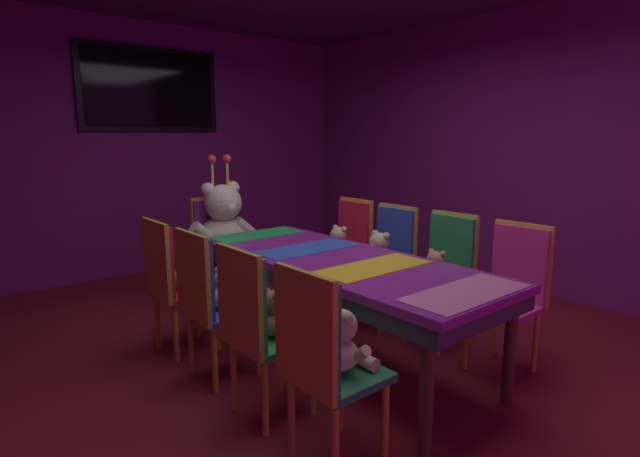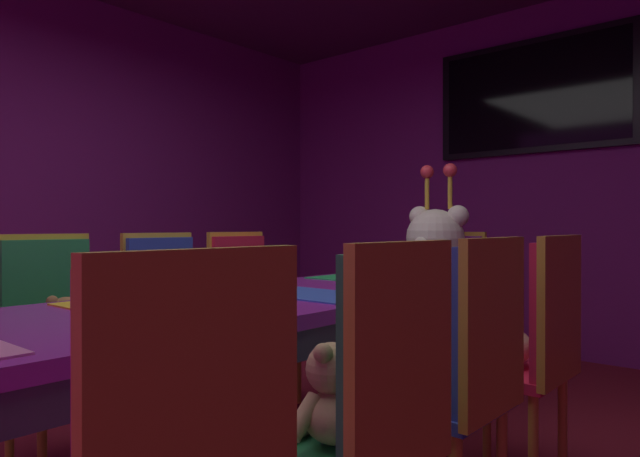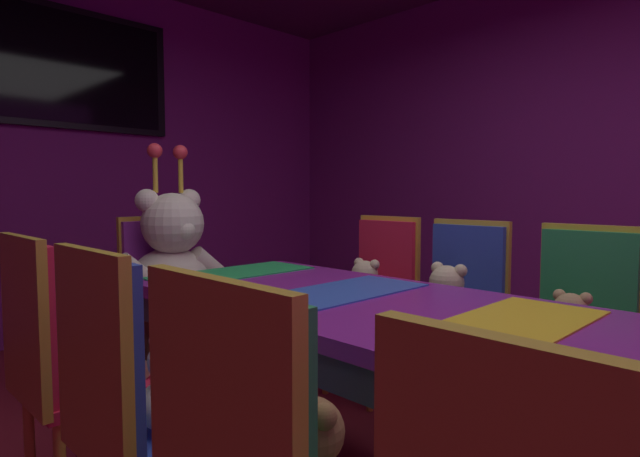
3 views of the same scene
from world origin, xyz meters
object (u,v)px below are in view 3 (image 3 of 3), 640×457
(teddy_left_3, at_px, (96,341))
(throne_chair, at_px, (160,284))
(chair_right_3, at_px, (380,285))
(wall_tv, at_px, (66,68))
(chair_left_2, at_px, (124,395))
(teddy_right_2, at_px, (446,303))
(teddy_right_3, at_px, (364,290))
(chair_right_2, at_px, (462,299))
(chair_right_1, at_px, (582,318))
(king_teddy_bear, at_px, (174,259))
(chair_left_3, at_px, (52,350))
(teddy_left_2, at_px, (174,388))
(teddy_right_1, at_px, (570,330))
(banquet_table, at_px, (410,333))

(teddy_left_3, xyz_separation_m, throne_chair, (0.71, 0.89, -0.00))
(chair_right_3, height_order, wall_tv, wall_tv)
(chair_left_2, height_order, teddy_right_2, chair_left_2)
(teddy_right_3, bearing_deg, chair_left_2, 18.13)
(chair_right_2, xyz_separation_m, teddy_right_2, (-0.15, 0.00, 0.00))
(chair_right_1, xyz_separation_m, chair_right_2, (-0.02, 0.55, 0.00))
(teddy_right_3, distance_m, wall_tv, 2.81)
(chair_left_2, bearing_deg, teddy_right_3, 18.13)
(chair_left_2, height_order, chair_right_1, same)
(king_teddy_bear, relative_size, wall_tv, 0.59)
(teddy_left_3, height_order, chair_right_1, chair_right_1)
(wall_tv, bearing_deg, throne_chair, -90.00)
(king_teddy_bear, bearing_deg, chair_right_3, 49.61)
(wall_tv, bearing_deg, chair_left_3, -110.61)
(chair_left_2, relative_size, king_teddy_bear, 1.06)
(chair_right_3, bearing_deg, teddy_right_3, 0.00)
(teddy_left_2, xyz_separation_m, teddy_right_3, (1.43, 0.52, 0.01))
(teddy_left_2, xyz_separation_m, wall_tv, (0.70, 2.81, 1.48))
(teddy_right_1, bearing_deg, teddy_left_3, -37.55)
(chair_left_2, relative_size, chair_left_3, 1.00)
(chair_left_3, relative_size, teddy_left_3, 2.87)
(chair_left_2, bearing_deg, teddy_right_2, -0.47)
(chair_left_2, relative_size, chair_right_2, 1.00)
(teddy_right_1, distance_m, throne_chair, 2.12)
(chair_left_3, bearing_deg, teddy_right_1, -34.89)
(chair_right_1, distance_m, wall_tv, 3.77)
(chair_right_1, height_order, throne_chair, same)
(throne_chair, bearing_deg, teddy_right_2, 25.85)
(chair_right_2, bearing_deg, teddy_right_2, -0.00)
(teddy_left_3, bearing_deg, throne_chair, 51.62)
(chair_left_2, xyz_separation_m, teddy_left_3, (0.14, 0.54, 0.00))
(banquet_table, xyz_separation_m, wall_tv, (0.00, 3.11, 1.40))
(king_teddy_bear, bearing_deg, chair_left_2, -33.84)
(teddy_right_1, height_order, teddy_right_2, teddy_right_2)
(banquet_table, relative_size, chair_right_3, 2.41)
(chair_left_2, distance_m, teddy_left_2, 0.14)
(banquet_table, xyz_separation_m, chair_right_1, (0.87, -0.26, -0.06))
(throne_chair, height_order, wall_tv, wall_tv)
(chair_left_2, xyz_separation_m, king_teddy_bear, (0.84, 1.26, 0.16))
(teddy_left_3, height_order, throne_chair, throne_chair)
(teddy_left_2, height_order, chair_right_2, chair_right_2)
(throne_chair, xyz_separation_m, wall_tv, (0.00, 1.37, 1.45))
(chair_left_3, bearing_deg, throne_chair, 46.27)
(chair_left_2, bearing_deg, wall_tv, 73.25)
(teddy_left_2, relative_size, wall_tv, 0.18)
(chair_left_3, relative_size, teddy_right_1, 3.45)
(teddy_left_2, distance_m, teddy_right_2, 1.40)
(teddy_left_3, distance_m, chair_right_1, 1.92)
(teddy_left_2, height_order, chair_right_1, chair_right_1)
(chair_right_1, height_order, king_teddy_bear, king_teddy_bear)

